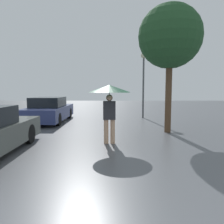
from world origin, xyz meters
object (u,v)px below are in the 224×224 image
(pedestrian, at_px, (109,94))
(street_lamp, at_px, (143,71))
(tree, at_px, (170,37))
(parked_car_farthest, at_px, (49,110))

(pedestrian, bearing_deg, street_lamp, 72.79)
(tree, bearing_deg, parked_car_farthest, 152.62)
(street_lamp, bearing_deg, pedestrian, -107.21)
(parked_car_farthest, distance_m, street_lamp, 5.70)
(pedestrian, distance_m, tree, 3.54)
(pedestrian, relative_size, street_lamp, 0.48)
(parked_car_farthest, xyz_separation_m, tree, (5.40, -2.80, 3.02))
(pedestrian, height_order, street_lamp, street_lamp)
(pedestrian, height_order, parked_car_farthest, pedestrian)
(pedestrian, xyz_separation_m, tree, (2.25, 1.79, 2.08))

